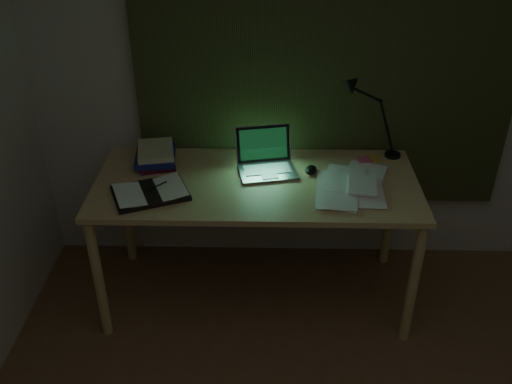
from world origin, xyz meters
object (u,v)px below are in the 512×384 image
at_px(desk, 256,241).
at_px(desk_lamp, 398,117).
at_px(book_stack, 155,155).
at_px(loose_papers, 353,185).
at_px(open_textbook, 150,192).
at_px(laptop, 268,155).

relative_size(desk, desk_lamp, 3.53).
distance_m(book_stack, loose_papers, 1.14).
height_order(desk, open_textbook, open_textbook).
distance_m(laptop, desk_lamp, 0.79).
bearing_deg(laptop, loose_papers, -27.23).
xyz_separation_m(open_textbook, loose_papers, (1.08, 0.11, -0.01)).
xyz_separation_m(desk, desk_lamp, (0.80, 0.31, 0.66)).
height_order(book_stack, loose_papers, book_stack).
height_order(laptop, open_textbook, laptop).
distance_m(desk, loose_papers, 0.67).
xyz_separation_m(book_stack, desk_lamp, (1.39, 0.12, 0.20)).
bearing_deg(open_textbook, laptop, -1.25).
bearing_deg(laptop, desk, -135.68).
height_order(loose_papers, desk_lamp, desk_lamp).
bearing_deg(book_stack, desk, -17.94).
height_order(laptop, book_stack, laptop).
xyz_separation_m(open_textbook, book_stack, (-0.03, 0.34, 0.04)).
distance_m(laptop, book_stack, 0.66).
distance_m(desk, book_stack, 0.77).
distance_m(open_textbook, desk_lamp, 1.46).
height_order(desk, loose_papers, loose_papers).
height_order(desk, desk_lamp, desk_lamp).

